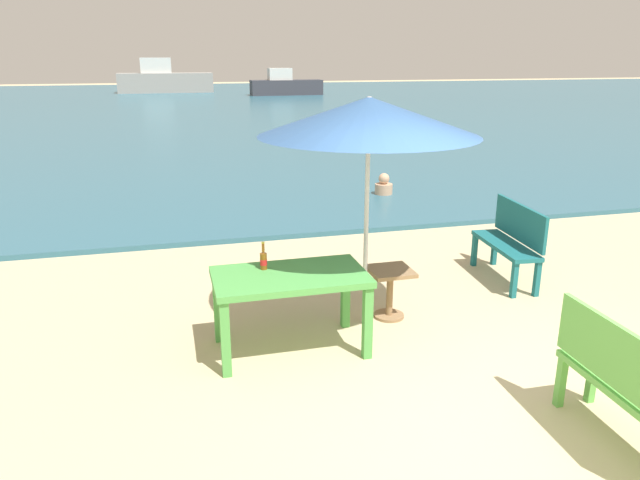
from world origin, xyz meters
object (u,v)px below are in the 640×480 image
(side_table_wood, at_px, (390,286))
(bench_green_left, at_px, (624,380))
(boat_cargo_ship, at_px, (164,80))
(bench_teal_center, at_px, (511,238))
(picnic_table_green, at_px, (290,285))
(boat_sailboat, at_px, (285,85))
(patio_umbrella, at_px, (369,117))
(swimmer_person, at_px, (384,186))
(beer_bottle_amber, at_px, (263,260))

(side_table_wood, xyz_separation_m, bench_green_left, (0.75, -2.46, 0.19))
(boat_cargo_ship, bearing_deg, bench_teal_center, -84.63)
(picnic_table_green, height_order, bench_teal_center, bench_teal_center)
(boat_sailboat, bearing_deg, side_table_wood, -99.74)
(patio_umbrella, xyz_separation_m, boat_sailboat, (6.30, 35.00, -1.41))
(picnic_table_green, bearing_deg, bench_green_left, -46.66)
(swimmer_person, bearing_deg, bench_teal_center, -90.68)
(bench_teal_center, distance_m, swimmer_person, 4.52)
(beer_bottle_amber, height_order, swimmer_person, beer_bottle_amber)
(bench_green_left, xyz_separation_m, boat_cargo_ship, (-2.62, 42.36, 0.40))
(picnic_table_green, relative_size, beer_bottle_amber, 5.28)
(picnic_table_green, height_order, boat_sailboat, boat_sailboat)
(swimmer_person, bearing_deg, beer_bottle_amber, -120.90)
(side_table_wood, xyz_separation_m, bench_teal_center, (1.82, 0.66, 0.19))
(boat_sailboat, bearing_deg, boat_cargo_ship, 147.58)
(beer_bottle_amber, xyz_separation_m, boat_sailboat, (7.36, 35.16, -0.15))
(beer_bottle_amber, xyz_separation_m, boat_cargo_ship, (-0.50, 40.15, 0.09))
(swimmer_person, bearing_deg, boat_cargo_ship, 96.15)
(patio_umbrella, xyz_separation_m, bench_green_left, (1.06, -2.37, -1.58))
(beer_bottle_amber, xyz_separation_m, bench_green_left, (2.12, -2.21, -0.31))
(bench_teal_center, height_order, boat_cargo_ship, boat_cargo_ship)
(boat_sailboat, bearing_deg, beer_bottle_amber, -101.82)
(beer_bottle_amber, bearing_deg, picnic_table_green, -41.09)
(side_table_wood, height_order, boat_cargo_ship, boat_cargo_ship)
(side_table_wood, bearing_deg, picnic_table_green, -159.36)
(picnic_table_green, distance_m, beer_bottle_amber, 0.34)
(bench_teal_center, xyz_separation_m, bench_green_left, (-1.07, -3.12, 0.00))
(patio_umbrella, distance_m, boat_sailboat, 35.60)
(beer_bottle_amber, xyz_separation_m, side_table_wood, (1.37, 0.25, -0.50))
(picnic_table_green, distance_m, bench_green_left, 2.78)
(side_table_wood, height_order, bench_teal_center, bench_teal_center)
(beer_bottle_amber, distance_m, swimmer_person, 6.35)
(beer_bottle_amber, distance_m, bench_teal_center, 3.33)
(patio_umbrella, bearing_deg, bench_green_left, -65.78)
(beer_bottle_amber, relative_size, side_table_wood, 0.49)
(patio_umbrella, relative_size, side_table_wood, 4.26)
(picnic_table_green, height_order, beer_bottle_amber, beer_bottle_amber)
(bench_green_left, relative_size, boat_sailboat, 0.25)
(beer_bottle_amber, bearing_deg, side_table_wood, 10.49)
(beer_bottle_amber, bearing_deg, bench_green_left, -46.15)
(picnic_table_green, relative_size, bench_green_left, 1.16)
(bench_green_left, height_order, boat_sailboat, boat_sailboat)
(bench_teal_center, bearing_deg, beer_bottle_amber, -164.05)
(side_table_wood, bearing_deg, bench_green_left, -73.01)
(boat_cargo_ship, bearing_deg, picnic_table_green, -89.00)
(bench_green_left, bearing_deg, beer_bottle_amber, 133.85)
(beer_bottle_amber, bearing_deg, patio_umbrella, 8.59)
(swimmer_person, height_order, boat_cargo_ship, boat_cargo_ship)
(bench_teal_center, distance_m, boat_sailboat, 34.50)
(beer_bottle_amber, height_order, side_table_wood, beer_bottle_amber)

